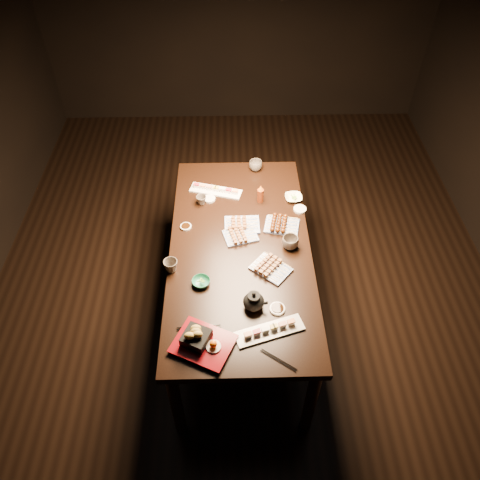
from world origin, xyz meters
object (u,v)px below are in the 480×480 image
edamame_bowl_green (201,282)px  edamame_bowl_cream (293,198)px  yakitori_plate_left (242,223)px  dining_table (240,284)px  yakitori_plate_center (240,234)px  tempura_tray (203,340)px  teacup_near_left (171,266)px  teacup_mid_right (290,242)px  teacup_far_right (256,166)px  teapot (254,300)px  sushi_platter_far (216,189)px  yakitori_plate_right (271,267)px  teacup_far_left (201,200)px  condiment_bottle (260,194)px  sushi_platter_near (270,329)px

edamame_bowl_green → edamame_bowl_cream: (0.63, 0.75, -0.00)m
yakitori_plate_left → edamame_bowl_green: 0.55m
dining_table → yakitori_plate_left: 0.45m
yakitori_plate_center → tempura_tray: bearing=-120.4°
edamame_bowl_cream → edamame_bowl_green: bearing=-130.0°
dining_table → teacup_near_left: size_ratio=20.72×
teacup_mid_right → teacup_far_right: 0.83m
yakitori_plate_center → teapot: 0.56m
edamame_bowl_cream → teacup_far_right: (-0.25, 0.35, 0.02)m
sushi_platter_far → yakitori_plate_right: bearing=130.6°
teacup_far_left → teacup_far_right: teacup_far_right is taller
yakitori_plate_right → teacup_far_left: teacup_far_left is taller
sushi_platter_far → edamame_bowl_cream: (0.55, -0.10, -0.01)m
teacup_far_right → condiment_bottle: bearing=-87.5°
teacup_near_left → teacup_mid_right: teacup_mid_right is taller
teacup_near_left → teacup_far_left: bearing=74.9°
sushi_platter_far → tempura_tray: tempura_tray is taller
dining_table → teapot: size_ratio=12.50×
sushi_platter_far → teacup_near_left: 0.78m
yakitori_plate_right → yakitori_plate_left: yakitori_plate_left is taller
sushi_platter_far → teacup_mid_right: bearing=146.5°
sushi_platter_near → teacup_far_left: 1.14m
yakitori_plate_left → teacup_far_left: size_ratio=3.27×
tempura_tray → teacup_mid_right: (0.53, 0.71, -0.01)m
edamame_bowl_green → teacup_mid_right: bearing=27.3°
dining_table → yakitori_plate_center: 0.41m
sushi_platter_far → yakitori_plate_left: size_ratio=1.60×
tempura_tray → yakitori_plate_center: bearing=100.4°
dining_table → edamame_bowl_green: (-0.24, -0.29, 0.39)m
edamame_bowl_cream → teapot: (-0.32, -0.92, 0.05)m
teacup_far_right → sushi_platter_near: bearing=-89.7°
edamame_bowl_green → teapot: 0.35m
yakitori_plate_right → yakitori_plate_left: bearing=153.3°
teacup_far_left → condiment_bottle: condiment_bottle is taller
tempura_tray → edamame_bowl_green: bearing=119.0°
edamame_bowl_cream → teacup_far_left: teacup_far_left is taller
dining_table → teacup_mid_right: teacup_mid_right is taller
sushi_platter_near → teapot: (-0.08, 0.17, 0.04)m
dining_table → teapot: teapot is taller
sushi_platter_far → teapot: 1.04m
yakitori_plate_center → teacup_mid_right: bearing=-33.0°
teacup_near_left → teacup_far_left: 0.63m
sushi_platter_near → yakitori_plate_right: size_ratio=1.70×
teacup_far_left → teapot: size_ratio=0.49×
teacup_mid_right → teapot: (-0.25, -0.46, 0.02)m
teacup_mid_right → teacup_far_left: teacup_mid_right is taller
sushi_platter_far → edamame_bowl_cream: size_ratio=3.12×
dining_table → condiment_bottle: size_ratio=13.03×
teacup_mid_right → sushi_platter_near: bearing=-105.3°
yakitori_plate_right → teacup_near_left: (-0.61, 0.01, 0.01)m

